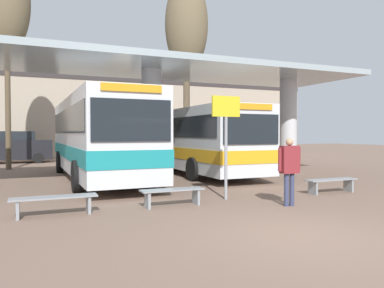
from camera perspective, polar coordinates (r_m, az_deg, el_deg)
The scene contains 13 objects.
ground_plane at distance 7.51m, azimuth 16.52°, elevation -13.35°, with size 100.00×100.00×0.00m, color #755B4C.
townhouse_backdrop at distance 31.09m, azimuth -14.76°, elevation 6.70°, with size 40.00×0.58×8.09m.
station_canopy at distance 15.92m, azimuth -6.21°, elevation 9.20°, with size 19.06×5.39×4.83m.
transit_bus_left_bay at distance 16.50m, azimuth -14.29°, elevation 1.39°, with size 2.91×11.66×3.37m.
transit_bus_center_bay at distance 19.09m, azimuth -0.94°, elevation 0.93°, with size 2.88×12.25×3.05m.
waiting_bench_near_pillar at distance 9.41m, azimuth -20.24°, elevation -8.15°, with size 1.95×0.44×0.46m.
waiting_bench_mid_platform at distance 10.01m, azimuth -2.99°, elevation -7.51°, with size 1.72×0.44×0.46m.
waiting_bench_far_platform at distance 12.95m, azimuth 20.45°, elevation -5.51°, with size 1.86×0.44×0.46m.
info_sign_platform at distance 10.95m, azimuth 5.20°, elevation 2.76°, with size 0.90×0.09×3.02m.
pedestrian_waiting at distance 10.27m, azimuth 14.61°, elevation -3.07°, with size 0.67×0.31×1.80m.
poplar_tree_behind_left at distance 24.19m, azimuth -0.84°, elevation 17.46°, with size 2.65×2.65×11.60m.
poplar_tree_behind_right at distance 23.27m, azimuth -26.42°, elevation 18.59°, with size 2.39×2.39×11.52m.
parked_car_street at distance 27.14m, azimuth -25.60°, elevation -0.48°, with size 4.79×2.16×2.08m.
Camera 1 is at (-4.67, -5.56, 1.93)m, focal length 35.00 mm.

